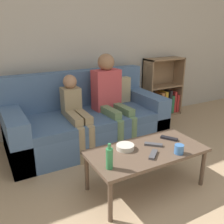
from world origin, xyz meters
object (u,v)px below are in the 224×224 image
object	(u,v)px
bookshelf	(161,94)
bottle	(109,158)
person_child	(75,110)
tv_remote_0	(153,145)
coffee_table	(146,153)
tv_remote_2	(169,138)
couch	(86,121)
person_adult	(110,93)
cup_near	(179,149)
tv_remote_1	(153,154)
snack_bowl	(125,147)

from	to	relation	value
bookshelf	bottle	world-z (taller)	bookshelf
person_child	tv_remote_0	bearing A→B (deg)	-67.05
coffee_table	tv_remote_2	bearing A→B (deg)	12.51
couch	person_adult	bearing A→B (deg)	-17.53
couch	tv_remote_2	size ratio (longest dim) A/B	11.86
couch	cup_near	size ratio (longest dim) A/B	23.55
tv_remote_1	tv_remote_2	xyz separation A→B (m)	(0.35, 0.19, 0.00)
snack_bowl	cup_near	bearing A→B (deg)	-38.46
bookshelf	tv_remote_1	distance (m)	2.29
cup_near	bottle	size ratio (longest dim) A/B	0.39
cup_near	tv_remote_2	world-z (taller)	cup_near
person_adult	snack_bowl	bearing A→B (deg)	-113.82
bottle	person_child	bearing A→B (deg)	82.42
coffee_table	snack_bowl	distance (m)	0.21
person_adult	couch	bearing A→B (deg)	158.97
tv_remote_2	tv_remote_1	bearing A→B (deg)	176.47
couch	tv_remote_0	world-z (taller)	couch
bookshelf	couch	bearing A→B (deg)	-165.55
bottle	person_adult	bearing A→B (deg)	61.84
bookshelf	tv_remote_2	size ratio (longest dim) A/B	5.82
person_child	tv_remote_1	size ratio (longest dim) A/B	5.84
person_adult	cup_near	distance (m)	1.32
snack_bowl	bottle	bearing A→B (deg)	-142.09
person_child	snack_bowl	xyz separation A→B (m)	(0.13, -0.94, -0.10)
person_child	tv_remote_2	world-z (taller)	person_child
cup_near	snack_bowl	world-z (taller)	cup_near
couch	person_child	bearing A→B (deg)	-142.84
snack_bowl	tv_remote_2	bearing A→B (deg)	-3.61
tv_remote_0	tv_remote_2	size ratio (longest dim) A/B	0.93
person_adult	tv_remote_0	world-z (taller)	person_adult
tv_remote_2	snack_bowl	world-z (taller)	snack_bowl
tv_remote_1	snack_bowl	world-z (taller)	snack_bowl
tv_remote_1	tv_remote_2	bearing A→B (deg)	77.79
coffee_table	snack_bowl	size ratio (longest dim) A/B	6.58
cup_near	tv_remote_1	bearing A→B (deg)	160.64
couch	snack_bowl	world-z (taller)	couch
cup_near	tv_remote_1	xyz separation A→B (m)	(-0.22, 0.08, -0.03)
person_child	bottle	world-z (taller)	person_child
tv_remote_0	bottle	bearing A→B (deg)	148.48
tv_remote_0	tv_remote_1	distance (m)	0.20
coffee_table	tv_remote_0	xyz separation A→B (m)	(0.11, 0.04, 0.05)
bottle	tv_remote_2	bearing A→B (deg)	13.58
tv_remote_2	bottle	distance (m)	0.81
cup_near	tv_remote_0	distance (m)	0.26
tv_remote_0	snack_bowl	distance (m)	0.28
coffee_table	bottle	size ratio (longest dim) A/B	4.99
bookshelf	snack_bowl	distance (m)	2.24
tv_remote_0	tv_remote_2	xyz separation A→B (m)	(0.22, 0.04, 0.00)
snack_bowl	tv_remote_0	bearing A→B (deg)	-13.82
coffee_table	tv_remote_2	distance (m)	0.34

